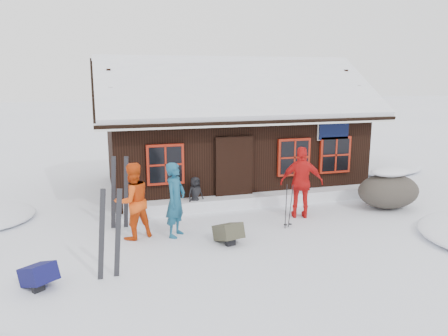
{
  "coord_description": "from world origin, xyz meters",
  "views": [
    {
      "loc": [
        -2.88,
        -9.39,
        3.78
      ],
      "look_at": [
        0.4,
        1.75,
        1.3
      ],
      "focal_mm": 35.0,
      "sensor_mm": 36.0,
      "label": 1
    }
  ],
  "objects_px": {
    "skier_orange_left": "(133,201)",
    "skier_crouched": "(195,194)",
    "backpack_blue": "(39,278)",
    "backpack_olive": "(228,235)",
    "boulder": "(388,190)",
    "skier_orange_right": "(302,182)",
    "ski_pair_left": "(110,235)",
    "skier_teal": "(175,200)",
    "ski_poles": "(288,207)"
  },
  "relations": [
    {
      "from": "skier_teal",
      "to": "backpack_blue",
      "type": "distance_m",
      "value": 3.49
    },
    {
      "from": "skier_orange_left",
      "to": "ski_pair_left",
      "type": "bearing_deg",
      "value": 50.5
    },
    {
      "from": "skier_orange_left",
      "to": "boulder",
      "type": "bearing_deg",
      "value": 160.0
    },
    {
      "from": "skier_orange_left",
      "to": "boulder",
      "type": "relative_size",
      "value": 1.0
    },
    {
      "from": "ski_pair_left",
      "to": "backpack_olive",
      "type": "distance_m",
      "value": 2.92
    },
    {
      "from": "skier_crouched",
      "to": "backpack_olive",
      "type": "bearing_deg",
      "value": -108.45
    },
    {
      "from": "backpack_blue",
      "to": "skier_crouched",
      "type": "bearing_deg",
      "value": 8.71
    },
    {
      "from": "skier_orange_left",
      "to": "backpack_olive",
      "type": "distance_m",
      "value": 2.36
    },
    {
      "from": "backpack_olive",
      "to": "skier_orange_right",
      "type": "bearing_deg",
      "value": 13.91
    },
    {
      "from": "skier_teal",
      "to": "backpack_olive",
      "type": "height_order",
      "value": "skier_teal"
    },
    {
      "from": "boulder",
      "to": "ski_poles",
      "type": "xyz_separation_m",
      "value": [
        -3.49,
        -0.73,
        0.0
      ]
    },
    {
      "from": "ski_pair_left",
      "to": "ski_poles",
      "type": "relative_size",
      "value": 1.55
    },
    {
      "from": "skier_teal",
      "to": "skier_orange_right",
      "type": "height_order",
      "value": "skier_orange_right"
    },
    {
      "from": "skier_crouched",
      "to": "skier_teal",
      "type": "bearing_deg",
      "value": -139.25
    },
    {
      "from": "skier_orange_right",
      "to": "backpack_blue",
      "type": "distance_m",
      "value": 6.8
    },
    {
      "from": "ski_pair_left",
      "to": "backpack_blue",
      "type": "bearing_deg",
      "value": -174.76
    },
    {
      "from": "skier_orange_right",
      "to": "backpack_blue",
      "type": "relative_size",
      "value": 3.1
    },
    {
      "from": "boulder",
      "to": "ski_poles",
      "type": "distance_m",
      "value": 3.56
    },
    {
      "from": "ski_poles",
      "to": "backpack_blue",
      "type": "height_order",
      "value": "ski_poles"
    },
    {
      "from": "boulder",
      "to": "backpack_olive",
      "type": "bearing_deg",
      "value": -166.12
    },
    {
      "from": "skier_crouched",
      "to": "ski_poles",
      "type": "relative_size",
      "value": 0.86
    },
    {
      "from": "skier_orange_left",
      "to": "skier_teal",
      "type": "bearing_deg",
      "value": 149.08
    },
    {
      "from": "skier_orange_right",
      "to": "skier_teal",
      "type": "bearing_deg",
      "value": 26.97
    },
    {
      "from": "skier_crouched",
      "to": "backpack_olive",
      "type": "xyz_separation_m",
      "value": [
        0.2,
        -2.54,
        -0.32
      ]
    },
    {
      "from": "skier_teal",
      "to": "skier_orange_left",
      "type": "distance_m",
      "value": 0.99
    },
    {
      "from": "skier_teal",
      "to": "skier_crouched",
      "type": "relative_size",
      "value": 1.79
    },
    {
      "from": "backpack_blue",
      "to": "backpack_olive",
      "type": "height_order",
      "value": "backpack_olive"
    },
    {
      "from": "skier_teal",
      "to": "ski_pair_left",
      "type": "xyz_separation_m",
      "value": [
        -1.57,
        -1.84,
        -0.05
      ]
    },
    {
      "from": "skier_teal",
      "to": "backpack_blue",
      "type": "relative_size",
      "value": 2.87
    },
    {
      "from": "boulder",
      "to": "backpack_blue",
      "type": "distance_m",
      "value": 9.46
    },
    {
      "from": "skier_teal",
      "to": "ski_poles",
      "type": "xyz_separation_m",
      "value": [
        2.81,
        -0.23,
        -0.35
      ]
    },
    {
      "from": "skier_orange_left",
      "to": "ski_poles",
      "type": "relative_size",
      "value": 1.56
    },
    {
      "from": "skier_orange_right",
      "to": "ski_poles",
      "type": "xyz_separation_m",
      "value": [
        -0.68,
        -0.67,
        -0.43
      ]
    },
    {
      "from": "skier_teal",
      "to": "boulder",
      "type": "height_order",
      "value": "skier_teal"
    },
    {
      "from": "skier_teal",
      "to": "skier_orange_left",
      "type": "bearing_deg",
      "value": 117.95
    },
    {
      "from": "skier_orange_left",
      "to": "backpack_blue",
      "type": "distance_m",
      "value": 2.85
    },
    {
      "from": "skier_teal",
      "to": "skier_crouched",
      "type": "distance_m",
      "value": 2.0
    },
    {
      "from": "skier_orange_right",
      "to": "skier_crouched",
      "type": "bearing_deg",
      "value": -6.93
    },
    {
      "from": "skier_teal",
      "to": "skier_crouched",
      "type": "bearing_deg",
      "value": 9.67
    },
    {
      "from": "ski_pair_left",
      "to": "backpack_blue",
      "type": "relative_size",
      "value": 2.88
    },
    {
      "from": "boulder",
      "to": "ski_pair_left",
      "type": "relative_size",
      "value": 1.01
    },
    {
      "from": "skier_crouched",
      "to": "boulder",
      "type": "bearing_deg",
      "value": -35.93
    },
    {
      "from": "ski_pair_left",
      "to": "backpack_olive",
      "type": "xyz_separation_m",
      "value": [
        2.64,
        1.05,
        -0.67
      ]
    },
    {
      "from": "boulder",
      "to": "ski_pair_left",
      "type": "bearing_deg",
      "value": -163.41
    },
    {
      "from": "skier_orange_right",
      "to": "ski_pair_left",
      "type": "relative_size",
      "value": 1.08
    },
    {
      "from": "ski_poles",
      "to": "backpack_olive",
      "type": "distance_m",
      "value": 1.87
    },
    {
      "from": "skier_crouched",
      "to": "boulder",
      "type": "relative_size",
      "value": 0.55
    },
    {
      "from": "skier_orange_left",
      "to": "skier_crouched",
      "type": "bearing_deg",
      "value": -161.69
    },
    {
      "from": "ski_pair_left",
      "to": "backpack_olive",
      "type": "height_order",
      "value": "ski_pair_left"
    },
    {
      "from": "skier_teal",
      "to": "backpack_blue",
      "type": "bearing_deg",
      "value": 159.26
    }
  ]
}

